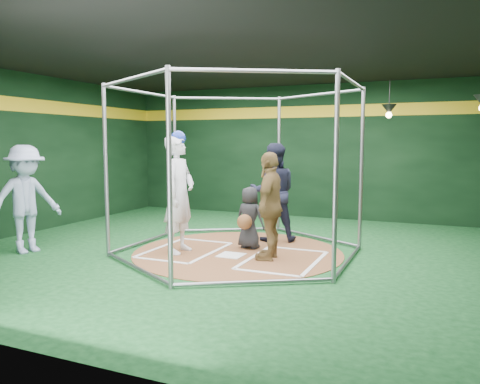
% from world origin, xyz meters
% --- Properties ---
extents(room_shell, '(10.10, 9.10, 3.53)m').
position_xyz_m(room_shell, '(0.00, 0.01, 1.75)').
color(room_shell, '#0D3916').
rests_on(room_shell, ground).
extents(clay_disc, '(3.80, 3.80, 0.01)m').
position_xyz_m(clay_disc, '(0.00, 0.00, 0.01)').
color(clay_disc, brown).
rests_on(clay_disc, ground).
extents(home_plate, '(0.43, 0.43, 0.01)m').
position_xyz_m(home_plate, '(0.00, -0.30, 0.02)').
color(home_plate, white).
rests_on(home_plate, clay_disc).
extents(batter_box_left, '(1.17, 1.77, 0.01)m').
position_xyz_m(batter_box_left, '(-0.95, -0.25, 0.02)').
color(batter_box_left, white).
rests_on(batter_box_left, clay_disc).
extents(batter_box_right, '(1.17, 1.77, 0.01)m').
position_xyz_m(batter_box_right, '(0.95, -0.25, 0.02)').
color(batter_box_right, white).
rests_on(batter_box_right, clay_disc).
extents(batting_cage, '(4.05, 4.67, 3.00)m').
position_xyz_m(batting_cage, '(-0.00, -0.00, 1.50)').
color(batting_cage, gray).
rests_on(batting_cage, ground).
extents(pendant_lamp_near, '(0.34, 0.34, 0.90)m').
position_xyz_m(pendant_lamp_near, '(2.20, 3.60, 2.74)').
color(pendant_lamp_near, black).
rests_on(pendant_lamp_near, room_shell).
extents(batter_figure, '(0.53, 0.79, 2.19)m').
position_xyz_m(batter_figure, '(-0.97, -0.43, 1.09)').
color(batter_figure, silver).
rests_on(batter_figure, clay_disc).
extents(visitor_leopard, '(0.53, 1.10, 1.83)m').
position_xyz_m(visitor_leopard, '(0.70, -0.24, 0.93)').
color(visitor_leopard, '#9E7C43').
rests_on(visitor_leopard, clay_disc).
extents(catcher_figure, '(0.61, 0.61, 1.16)m').
position_xyz_m(catcher_figure, '(0.08, 0.36, 0.59)').
color(catcher_figure, black).
rests_on(catcher_figure, clay_disc).
extents(umpire, '(1.17, 1.05, 1.97)m').
position_xyz_m(umpire, '(0.26, 1.19, 1.00)').
color(umpire, black).
rests_on(umpire, clay_disc).
extents(bystander_blue, '(1.07, 1.42, 1.95)m').
position_xyz_m(bystander_blue, '(-3.53, -1.48, 0.98)').
color(bystander_blue, '#96A5C6').
rests_on(bystander_blue, ground).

